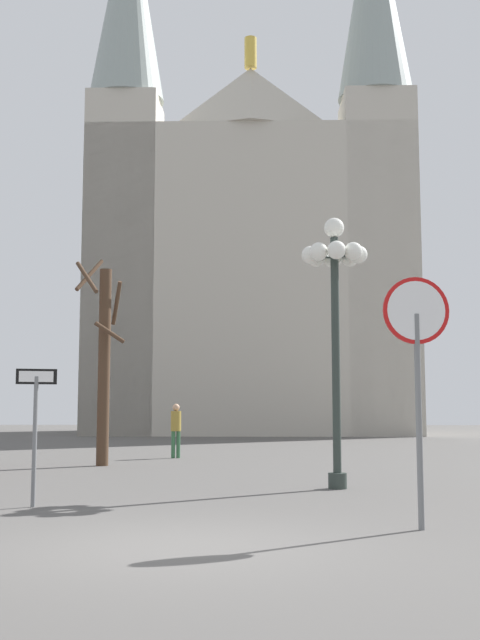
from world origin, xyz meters
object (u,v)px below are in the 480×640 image
(pedestrian_walking, at_px, (176,425))
(one_way_arrow_sign, at_px, (35,418))
(stop_sign, at_px, (417,347))
(street_lamp, at_px, (335,287))
(cathedral, at_px, (251,258))
(bare_tree, at_px, (103,358))

(pedestrian_walking, bearing_deg, one_way_arrow_sign, -94.07)
(one_way_arrow_sign, xyz_separation_m, pedestrian_walking, (0.84, 11.80, -0.38))
(stop_sign, distance_m, one_way_arrow_sign, 6.10)
(stop_sign, relative_size, street_lamp, 0.61)
(stop_sign, bearing_deg, pedestrian_walking, 109.13)
(cathedral, bearing_deg, stop_sign, -85.36)
(one_way_arrow_sign, bearing_deg, street_lamp, 30.23)
(stop_sign, height_order, bare_tree, bare_tree)
(one_way_arrow_sign, bearing_deg, bare_tree, 95.13)
(cathedral, distance_m, stop_sign, 37.54)
(street_lamp, relative_size, bare_tree, 0.93)
(stop_sign, distance_m, bare_tree, 12.46)
(one_way_arrow_sign, distance_m, pedestrian_walking, 11.83)
(cathedral, relative_size, bare_tree, 5.84)
(bare_tree, relative_size, pedestrian_walking, 3.45)
(bare_tree, bearing_deg, pedestrian_walking, 63.35)
(street_lamp, height_order, bare_tree, bare_tree)
(cathedral, xyz_separation_m, street_lamp, (2.33, -31.49, -6.72))
(stop_sign, bearing_deg, cathedral, 94.64)
(pedestrian_walking, bearing_deg, street_lamp, -64.74)
(stop_sign, xyz_separation_m, pedestrian_walking, (-4.81, 13.87, -1.33))
(bare_tree, bearing_deg, cathedral, 82.37)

